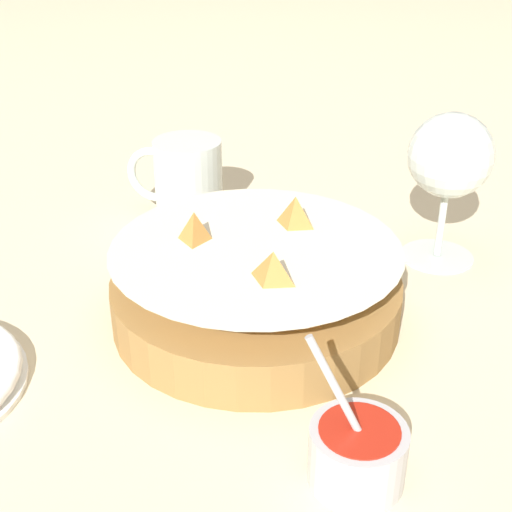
{
  "coord_description": "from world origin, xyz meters",
  "views": [
    {
      "loc": [
        -0.16,
        0.5,
        0.34
      ],
      "look_at": [
        -0.01,
        0.02,
        0.06
      ],
      "focal_mm": 50.0,
      "sensor_mm": 36.0,
      "label": 1
    }
  ],
  "objects_px": {
    "food_basket": "(256,285)",
    "sauce_cup": "(357,452)",
    "wine_glass": "(450,160)",
    "beer_mug": "(187,183)"
  },
  "relations": [
    {
      "from": "sauce_cup",
      "to": "wine_glass",
      "type": "relative_size",
      "value": 0.71
    },
    {
      "from": "sauce_cup",
      "to": "wine_glass",
      "type": "xyz_separation_m",
      "value": [
        -0.02,
        -0.31,
        0.08
      ]
    },
    {
      "from": "sauce_cup",
      "to": "beer_mug",
      "type": "relative_size",
      "value": 0.95
    },
    {
      "from": "food_basket",
      "to": "wine_glass",
      "type": "height_order",
      "value": "wine_glass"
    },
    {
      "from": "food_basket",
      "to": "sauce_cup",
      "type": "xyz_separation_m",
      "value": [
        -0.11,
        0.15,
        -0.01
      ]
    },
    {
      "from": "wine_glass",
      "to": "food_basket",
      "type": "bearing_deg",
      "value": 48.81
    },
    {
      "from": "beer_mug",
      "to": "wine_glass",
      "type": "bearing_deg",
      "value": 178.29
    },
    {
      "from": "food_basket",
      "to": "wine_glass",
      "type": "relative_size",
      "value": 1.65
    },
    {
      "from": "sauce_cup",
      "to": "beer_mug",
      "type": "distance_m",
      "value": 0.4
    },
    {
      "from": "food_basket",
      "to": "sauce_cup",
      "type": "bearing_deg",
      "value": 126.8
    }
  ]
}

